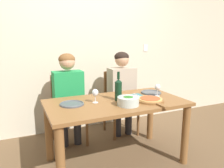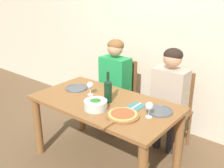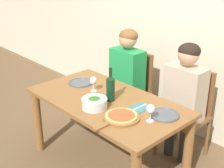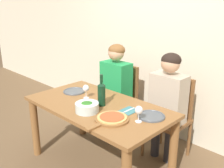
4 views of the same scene
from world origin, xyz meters
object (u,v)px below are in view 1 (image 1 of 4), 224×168
person_man (122,86)px  dinner_plate_left (72,104)px  pizza_on_board (151,100)px  wine_bottle (118,89)px  broccoli_bowl (128,101)px  wine_glass_right (158,88)px  chair_left (67,106)px  dinner_plate_right (151,92)px  chair_right (119,100)px  wine_glass_left (95,93)px  person_woman (69,91)px  fork_on_napkin (137,96)px

person_man → dinner_plate_left: bearing=-146.7°
dinner_plate_left → pizza_on_board: 0.86m
wine_bottle → broccoli_bowl: wine_bottle is taller
dinner_plate_left → wine_glass_right: size_ratio=1.68×
pizza_on_board → wine_glass_right: 0.26m
chair_left → dinner_plate_right: 1.15m
person_man → chair_right: bearing=90.0°
wine_glass_left → dinner_plate_right: bearing=7.8°
wine_glass_left → pizza_on_board: bearing=-18.8°
person_man → dinner_plate_left: person_man is taller
person_woman → wine_bottle: (0.41, -0.63, 0.12)m
chair_right → wine_bottle: 0.91m
chair_right → wine_bottle: wine_bottle is taller
person_man → wine_glass_left: 0.89m
person_woman → fork_on_napkin: 0.90m
broccoli_bowl → dinner_plate_right: broccoli_bowl is taller
dinner_plate_left → chair_right: bearing=38.1°
dinner_plate_left → pizza_on_board: (0.83, -0.23, 0.01)m
person_woman → wine_glass_right: size_ratio=8.13×
pizza_on_board → wine_bottle: bearing=150.4°
broccoli_bowl → dinner_plate_right: size_ratio=0.89×
broccoli_bowl → chair_right: bearing=69.6°
chair_left → dinner_plate_left: size_ratio=3.65×
dinner_plate_left → pizza_on_board: bearing=-15.4°
dinner_plate_left → pizza_on_board: size_ratio=0.57×
chair_right → person_woman: 0.83m
wine_glass_right → fork_on_napkin: bearing=151.8°
fork_on_napkin → dinner_plate_right: bearing=11.6°
chair_right → pizza_on_board: size_ratio=2.07×
dinner_plate_right → fork_on_napkin: dinner_plate_right is taller
person_woman → broccoli_bowl: 0.94m
wine_bottle → broccoli_bowl: size_ratio=1.43×
dinner_plate_left → broccoli_bowl: bearing=-26.0°
dinner_plate_right → chair_right: bearing=104.2°
wine_bottle → dinner_plate_right: 0.55m
wine_bottle → broccoli_bowl: (0.01, -0.21, -0.08)m
chair_right → dinner_plate_right: (0.16, -0.62, 0.24)m
wine_bottle → wine_glass_left: bearing=175.7°
pizza_on_board → wine_glass_right: size_ratio=2.96×
broccoli_bowl → dinner_plate_left: broccoli_bowl is taller
dinner_plate_right → pizza_on_board: pizza_on_board is taller
person_man → person_woman: bearing=180.0°
person_man → dinner_plate_left: (-0.88, -0.58, 0.00)m
wine_glass_right → pizza_on_board: bearing=-143.2°
person_woman → fork_on_napkin: bearing=-38.0°
person_man → dinner_plate_left: size_ratio=4.84×
dinner_plate_left → dinner_plate_right: size_ratio=1.00×
broccoli_bowl → wine_glass_right: bearing=19.5°
fork_on_napkin → pizza_on_board: bearing=-85.7°
fork_on_napkin → wine_bottle: bearing=-164.5°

